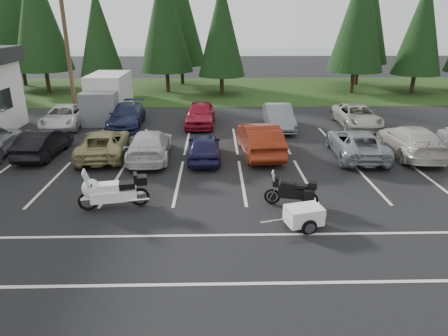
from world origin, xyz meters
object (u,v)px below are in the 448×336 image
(car_near_7, at_px, (410,141))
(car_far_1, at_px, (127,116))
(utility_pole, at_px, (67,48))
(car_near_6, at_px, (356,143))
(car_near_2, at_px, (104,143))
(car_near_5, at_px, (260,139))
(car_near_3, at_px, (150,145))
(car_far_2, at_px, (200,114))
(car_far_0, at_px, (64,117))
(touring_motorcycle, at_px, (113,189))
(car_far_3, at_px, (278,117))
(car_near_1, at_px, (44,143))
(car_far_4, at_px, (357,116))
(adventure_motorcycle, at_px, (291,189))
(cargo_trailer, at_px, (304,217))
(car_near_4, at_px, (204,147))
(box_truck, at_px, (106,97))

(car_near_7, relative_size, car_far_1, 1.06)
(utility_pole, height_order, car_near_7, utility_pole)
(utility_pole, relative_size, car_near_6, 1.84)
(utility_pole, xyz_separation_m, car_far_1, (3.77, -1.78, -4.00))
(car_near_2, relative_size, car_near_5, 0.98)
(car_near_3, relative_size, car_far_2, 1.08)
(car_near_3, relative_size, car_far_0, 0.99)
(car_near_7, distance_m, touring_motorcycle, 14.65)
(utility_pole, bearing_deg, car_far_3, -10.56)
(car_near_1, relative_size, car_far_3, 0.92)
(car_near_2, distance_m, car_near_7, 15.35)
(car_near_1, distance_m, car_near_5, 10.80)
(car_near_7, bearing_deg, car_far_4, -78.84)
(car_far_3, bearing_deg, utility_pole, 169.79)
(car_near_3, bearing_deg, car_near_7, 178.81)
(car_near_5, bearing_deg, car_near_3, 0.69)
(car_far_2, bearing_deg, car_far_4, -0.83)
(car_far_3, bearing_deg, adventure_motorcycle, -95.79)
(adventure_motorcycle, bearing_deg, cargo_trailer, -72.01)
(car_near_3, height_order, touring_motorcycle, touring_motorcycle)
(car_near_6, relative_size, touring_motorcycle, 1.75)
(car_near_6, bearing_deg, utility_pole, -22.07)
(touring_motorcycle, bearing_deg, car_far_2, 66.01)
(utility_pole, xyz_separation_m, car_far_4, (18.37, -2.04, -4.02))
(utility_pole, bearing_deg, car_near_6, -25.71)
(car_near_3, bearing_deg, car_near_1, -7.82)
(adventure_motorcycle, bearing_deg, utility_pole, 146.18)
(utility_pole, relative_size, car_far_0, 1.87)
(car_far_0, bearing_deg, car_near_4, -40.49)
(car_far_2, relative_size, cargo_trailer, 2.65)
(car_far_0, bearing_deg, car_near_2, -60.49)
(car_near_6, relative_size, cargo_trailer, 2.94)
(box_truck, height_order, car_far_3, box_truck)
(car_near_4, bearing_deg, car_far_4, -148.45)
(utility_pole, distance_m, car_near_3, 10.82)
(utility_pole, bearing_deg, car_far_4, -6.35)
(car_near_5, xyz_separation_m, car_far_0, (-11.76, 5.66, -0.14))
(car_near_3, height_order, cargo_trailer, car_near_3)
(car_far_0, distance_m, touring_motorcycle, 13.07)
(car_near_1, relative_size, car_near_4, 1.06)
(car_near_5, bearing_deg, car_far_2, -66.23)
(utility_pole, distance_m, car_near_7, 21.02)
(car_near_5, bearing_deg, cargo_trailer, 90.17)
(car_near_1, relative_size, car_near_7, 0.81)
(car_near_1, bearing_deg, car_near_5, -177.59)
(utility_pole, height_order, car_far_2, utility_pole)
(touring_motorcycle, bearing_deg, car_near_2, 96.66)
(car_near_6, distance_m, car_far_4, 6.17)
(car_near_4, bearing_deg, utility_pole, -44.16)
(car_far_0, distance_m, car_far_2, 8.59)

